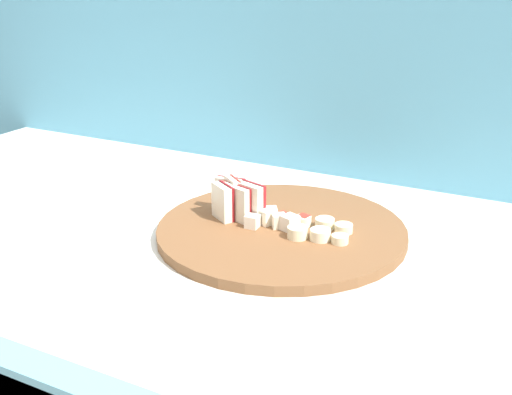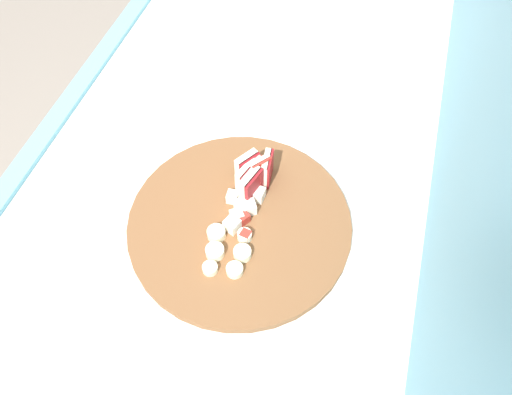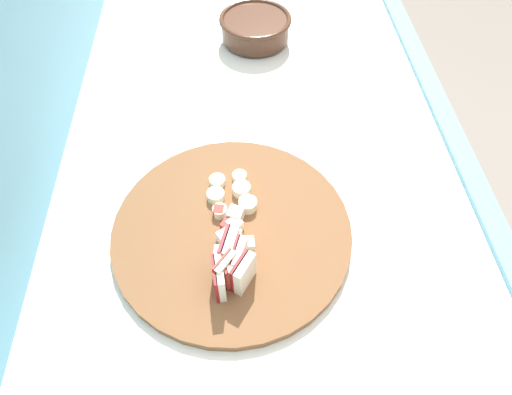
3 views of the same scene
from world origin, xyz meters
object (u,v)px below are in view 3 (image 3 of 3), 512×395
Objects in this scene: apple_wedge_fan at (231,265)px; cutting_board at (232,231)px; apple_dice_pile at (231,233)px; banana_slice_rows at (232,194)px; ceramic_bowl at (255,27)px.

cutting_board is at bearing -1.53° from apple_wedge_fan.
apple_dice_pile is 1.09× the size of banana_slice_rows.
apple_dice_pile is at bearing 172.74° from ceramic_bowl.
apple_dice_pile is (-0.02, 0.00, 0.02)m from cutting_board.
cutting_board is 0.08m from apple_wedge_fan.
apple_wedge_fan is (-0.08, 0.00, 0.03)m from cutting_board.
ceramic_bowl is (0.57, -0.07, -0.01)m from apple_wedge_fan.
cutting_board is at bearing 178.03° from banana_slice_rows.
cutting_board is 3.96× the size of banana_slice_rows.
banana_slice_rows is 0.59× the size of ceramic_bowl.
banana_slice_rows is (0.07, -0.00, -0.00)m from apple_dice_pile.
apple_dice_pile is (0.06, -0.00, -0.02)m from apple_wedge_fan.
apple_dice_pile is 0.64× the size of ceramic_bowl.
apple_wedge_fan is at bearing 179.37° from apple_dice_pile.
apple_wedge_fan is at bearing 178.47° from cutting_board.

